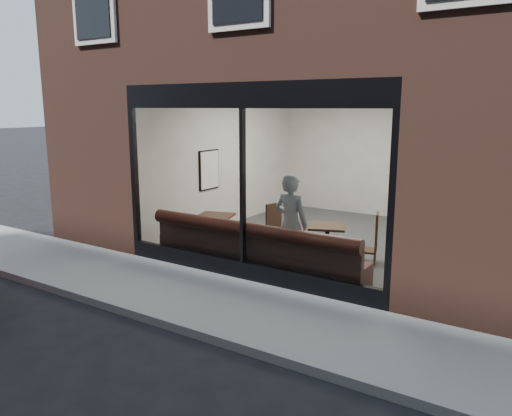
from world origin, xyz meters
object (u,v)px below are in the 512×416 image
Objects in this scene: banquette at (256,260)px; cafe_chair_right at (365,250)px; cafe_table_right at (327,226)px; person at (291,224)px; cafe_table_left at (215,216)px; cafe_chair_left at (267,236)px.

cafe_chair_right is (1.39, 1.54, 0.01)m from banquette.
cafe_table_right is (0.89, 0.95, 0.52)m from banquette.
cafe_table_right is (0.39, 0.63, -0.12)m from person.
cafe_table_left is at bearing -169.54° from cafe_table_right.
person is 2.73× the size of cafe_table_right.
cafe_table_right is at bearing 31.84° from cafe_chair_right.
cafe_chair_left is at bearing 53.12° from cafe_table_left.
cafe_table_left is 2.91m from cafe_chair_right.
banquette is at bearing -132.89° from cafe_table_right.
cafe_table_left reaches higher than cafe_chair_left.
person is 2.65× the size of cafe_table_left.
banquette is 10.03× the size of cafe_chair_left.
person is (0.50, 0.32, 0.64)m from banquette.
cafe_chair_left is (-0.65, 1.42, 0.01)m from banquette.
cafe_chair_left and cafe_chair_right have the same top height.
banquette is 2.07m from cafe_chair_right.
cafe_table_left is 1.20m from cafe_chair_left.
cafe_table_right is 1.59× the size of cafe_chair_left.
person is 1.71m from cafe_chair_left.
banquette is 0.87m from person.
cafe_table_left is (-1.80, 0.23, -0.12)m from person.
cafe_table_left is at bearing 69.99° from cafe_chair_left.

